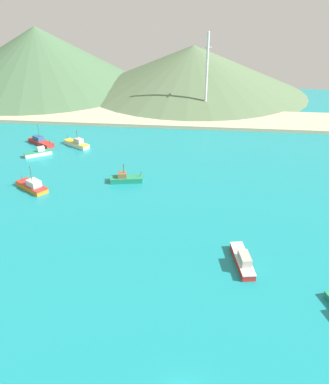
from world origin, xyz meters
name	(u,v)px	position (x,y,z in m)	size (l,w,h in m)	color
ground	(194,255)	(0.00, 30.00, -0.25)	(260.00, 280.00, 0.50)	teal
fishing_boat_0	(243,260)	(8.76, 27.55, 1.00)	(4.18, 10.52, 2.83)	red
fishing_boat_1	(126,179)	(-18.89, 59.34, 0.88)	(8.65, 4.44, 4.95)	#198466
fishing_boat_2	(32,186)	(-40.90, 52.53, 0.96)	(9.74, 8.27, 6.37)	orange
fishing_boat_4	(39,153)	(-47.80, 73.90, 0.92)	(7.55, 5.95, 5.05)	silver
fishing_boat_5	(77,143)	(-38.95, 82.77, 0.92)	(9.51, 7.62, 5.34)	silver
fishing_boat_10	(41,142)	(-50.89, 83.25, 0.87)	(10.19, 8.25, 6.65)	red
beach_strip	(205,119)	(0.00, 114.01, 0.60)	(247.00, 22.35, 1.20)	#C6B793
hill_west	(38,58)	(-78.98, 156.74, 14.12)	(103.36, 103.36, 28.24)	#476B47
hill_central	(193,69)	(-6.62, 157.48, 10.49)	(103.96, 103.96, 20.99)	#56704C
radio_tower	(207,74)	(-0.03, 120.32, 15.52)	(3.04, 2.44, 30.44)	silver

